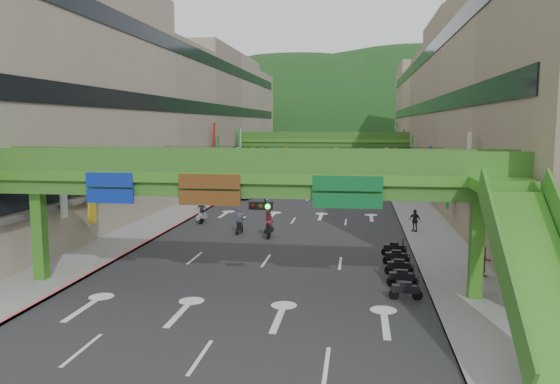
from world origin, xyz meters
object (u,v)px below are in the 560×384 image
(scooter_rider_mid, at_px, (269,223))
(pedestrian_red, at_px, (483,265))
(scooter_rider_near, at_px, (240,222))
(overpass_near, at_px, (262,189))
(car_yellow, at_px, (324,171))
(car_silver, at_px, (246,192))

(scooter_rider_mid, xyz_separation_m, pedestrian_red, (13.14, -9.06, -0.24))
(scooter_rider_mid, distance_m, pedestrian_red, 15.97)
(scooter_rider_near, xyz_separation_m, pedestrian_red, (15.60, -10.22, -0.07))
(scooter_rider_near, xyz_separation_m, scooter_rider_mid, (2.45, -1.16, 0.17))
(overpass_near, height_order, scooter_rider_mid, overpass_near)
(overpass_near, bearing_deg, car_yellow, 91.00)
(overpass_near, xyz_separation_m, scooter_rider_mid, (-1.88, 13.44, -4.15))
(overpass_near, height_order, car_silver, overpass_near)
(overpass_near, xyz_separation_m, car_yellow, (-1.13, 64.62, -4.56))
(car_silver, distance_m, pedestrian_red, 35.43)
(car_yellow, height_order, pedestrian_red, pedestrian_red)
(overpass_near, height_order, car_yellow, overpass_near)
(car_silver, distance_m, car_yellow, 31.22)
(car_silver, xyz_separation_m, pedestrian_red, (19.20, -29.77, 0.11))
(scooter_rider_mid, distance_m, car_silver, 21.58)
(car_silver, bearing_deg, scooter_rider_mid, -70.75)
(car_yellow, relative_size, pedestrian_red, 2.32)
(car_yellow, bearing_deg, overpass_near, -79.96)
(overpass_near, relative_size, scooter_rider_near, 14.52)
(car_yellow, bearing_deg, pedestrian_red, -69.34)
(car_silver, bearing_deg, overpass_near, -73.97)
(overpass_near, bearing_deg, car_silver, 103.08)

